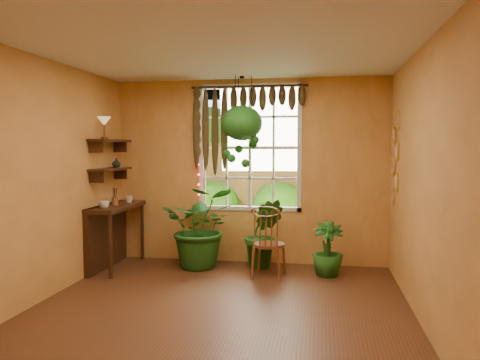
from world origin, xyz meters
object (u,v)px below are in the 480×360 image
Objects in this scene: potted_plant_left at (202,227)px; counter_ledge at (110,229)px; windsor_chair at (268,254)px; potted_plant_mid at (264,234)px; hanging_basket at (242,129)px.

counter_ledge is at bearing -169.93° from potted_plant_left.
windsor_chair reaches higher than potted_plant_mid.
hanging_basket reaches higher than potted_plant_mid.
hanging_basket is at bearing 13.08° from potted_plant_left.
potted_plant_mid is (0.88, 0.10, -0.09)m from potted_plant_left.
potted_plant_mid reaches higher than counter_ledge.
windsor_chair is 1.78m from hanging_basket.
windsor_chair is at bearing -75.84° from potted_plant_mid.
hanging_basket reaches higher than windsor_chair.
potted_plant_left is at bearing 166.17° from windsor_chair.
potted_plant_mid is (-0.12, 0.47, 0.18)m from windsor_chair.
potted_plant_left is 1.18× the size of potted_plant_mid.
counter_ledge is at bearing -171.40° from potted_plant_mid.
potted_plant_left reaches higher than potted_plant_mid.
counter_ledge is 1.22× the size of potted_plant_mid.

